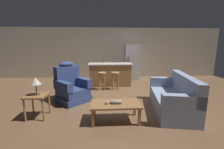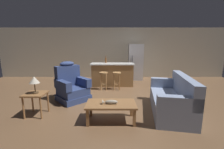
{
  "view_description": "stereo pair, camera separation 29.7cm",
  "coord_description": "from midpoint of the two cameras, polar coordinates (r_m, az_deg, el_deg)",
  "views": [
    {
      "loc": [
        -0.31,
        -4.9,
        1.67
      ],
      "look_at": [
        -0.01,
        -0.1,
        0.75
      ],
      "focal_mm": 24.0,
      "sensor_mm": 36.0,
      "label": 1
    },
    {
      "loc": [
        -0.02,
        -4.91,
        1.67
      ],
      "look_at": [
        -0.01,
        -0.1,
        0.75
      ],
      "focal_mm": 24.0,
      "sensor_mm": 36.0,
      "label": 2
    }
  ],
  "objects": [
    {
      "name": "bar_stool_left",
      "position": [
        5.75,
        -5.3,
        -1.23
      ],
      "size": [
        0.32,
        0.32,
        0.68
      ],
      "color": "#A87A47",
      "rests_on": "ground_plane"
    },
    {
      "name": "ground_plane",
      "position": [
        5.18,
        -1.6,
        -7.97
      ],
      "size": [
        12.0,
        12.0,
        0.0
      ],
      "color": "brown"
    },
    {
      "name": "end_table",
      "position": [
        4.0,
        -28.65,
        -8.12
      ],
      "size": [
        0.48,
        0.48,
        0.56
      ],
      "color": "olive",
      "rests_on": "ground_plane"
    },
    {
      "name": "bottle_tall_green",
      "position": [
        6.47,
        -4.67,
        5.46
      ],
      "size": [
        0.07,
        0.07,
        0.31
      ],
      "color": "brown",
      "rests_on": "kitchen_island"
    },
    {
      "name": "coffee_table",
      "position": [
        3.41,
        -1.21,
        -11.73
      ],
      "size": [
        1.1,
        0.6,
        0.42
      ],
      "color": "olive",
      "rests_on": "ground_plane"
    },
    {
      "name": "refrigerator",
      "position": [
        7.61,
        6.34,
        4.82
      ],
      "size": [
        0.7,
        0.69,
        1.76
      ],
      "color": "#B7B7BC",
      "rests_on": "ground_plane"
    },
    {
      "name": "kitchen_island",
      "position": [
        6.37,
        -2.05,
        0.05
      ],
      "size": [
        1.8,
        0.7,
        0.95
      ],
      "color": "olive",
      "rests_on": "ground_plane"
    },
    {
      "name": "back_wall",
      "position": [
        8.04,
        -2.45,
        8.2
      ],
      "size": [
        12.0,
        0.05,
        2.6
      ],
      "color": "#A89E89",
      "rests_on": "ground_plane"
    },
    {
      "name": "couch",
      "position": [
        4.2,
        20.54,
        -8.33
      ],
      "size": [
        1.17,
        2.02,
        0.94
      ],
      "rotation": [
        0.0,
        0.0,
        2.96
      ],
      "color": "#8493B2",
      "rests_on": "ground_plane"
    },
    {
      "name": "recliner_near_lamp",
      "position": [
        4.8,
        -16.96,
        -4.7
      ],
      "size": [
        1.19,
        1.19,
        1.2
      ],
      "rotation": [
        0.0,
        0.0,
        -0.82
      ],
      "color": "navy",
      "rests_on": "ground_plane"
    },
    {
      "name": "bar_stool_right",
      "position": [
        5.76,
        -0.21,
        -1.17
      ],
      "size": [
        0.32,
        0.32,
        0.68
      ],
      "color": "#A87A47",
      "rests_on": "ground_plane"
    },
    {
      "name": "fish_figurine",
      "position": [
        3.32,
        -1.65,
        -10.47
      ],
      "size": [
        0.34,
        0.1,
        0.1
      ],
      "color": "#4C3823",
      "rests_on": "coffee_table"
    },
    {
      "name": "table_lamp",
      "position": [
        3.88,
        -29.11,
        -2.47
      ],
      "size": [
        0.24,
        0.24,
        0.41
      ],
      "color": "#4C3823",
      "rests_on": "end_table"
    }
  ]
}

